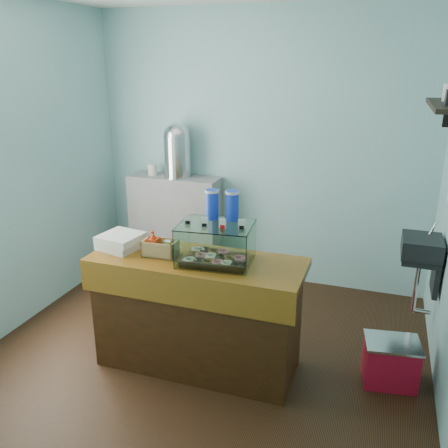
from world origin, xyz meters
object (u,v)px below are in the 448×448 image
at_px(counter, 197,312).
at_px(red_cooler, 390,362).
at_px(display_case, 217,240).
at_px(coffee_urn, 177,149).

distance_m(counter, red_cooler, 1.48).
bearing_deg(counter, display_case, 8.96).
relative_size(counter, display_case, 2.86).
xyz_separation_m(coffee_urn, red_cooler, (2.28, -1.33, -1.23)).
relative_size(display_case, coffee_urn, 0.98).
bearing_deg(red_cooler, counter, -178.87).
distance_m(counter, coffee_urn, 2.02).
bearing_deg(counter, coffee_urn, 118.30).
xyz_separation_m(counter, coffee_urn, (-0.85, 1.58, 0.94)).
bearing_deg(coffee_urn, counter, -61.70).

